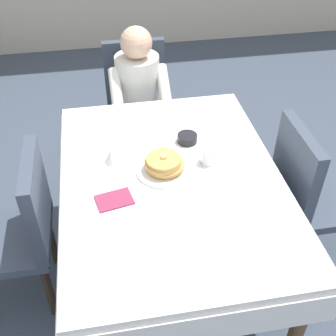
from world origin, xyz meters
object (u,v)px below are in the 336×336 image
Objects in this scene: diner_person at (139,92)px; bowl_butter at (187,138)px; chair_diner at (137,98)px; chair_left_side at (23,226)px; syrup_pitcher at (111,156)px; fork_left_of_plate at (127,177)px; cup_coffee at (209,156)px; plate_breakfast at (164,170)px; chair_right_side at (307,190)px; spoon_near_edge at (168,219)px; knife_right_of_plate at (201,169)px; breakfast_stack at (164,164)px; dining_table_main at (172,190)px.

diner_person is 10.18× the size of bowl_butter.
diner_person is at bearing 90.00° from chair_diner.
chair_left_side reaches higher than syrup_pitcher.
cup_coffee is at bearing -80.30° from fork_left_of_plate.
fork_left_of_plate is at bearing -173.60° from cup_coffee.
chair_diner is at bearing 101.80° from bowl_butter.
chair_right_side is at bearing -3.98° from plate_breakfast.
bowl_butter is at bearing 101.80° from chair_diner.
chair_diner is 11.62× the size of syrup_pitcher.
chair_right_side reaches higher than cup_coffee.
chair_right_side is 1.02m from fork_left_of_plate.
spoon_near_edge is (-0.28, -0.36, -0.04)m from cup_coffee.
chair_left_side is at bearing 165.56° from spoon_near_edge.
fork_left_of_plate is at bearing 79.73° from diner_person.
knife_right_of_plate is 0.39m from spoon_near_edge.
plate_breakfast is at bearing 84.88° from breakfast_stack.
chair_diner is 1.00× the size of chair_right_side.
breakfast_stack is (0.01, -0.96, 0.12)m from diner_person.
dining_table_main is 1.18m from chair_diner.
syrup_pitcher is 0.44× the size of fork_left_of_plate.
chair_left_side is 0.57m from syrup_pitcher.
chair_left_side is 1.00× the size of chair_right_side.
spoon_near_edge is (0.22, -0.46, -0.04)m from syrup_pitcher.
knife_right_of_plate is at bearing -6.01° from plate_breakfast.
chair_right_side is at bearing -3.78° from breakfast_stack.
breakfast_stack is (-0.80, 0.05, 0.26)m from chair_right_side.
cup_coffee is 0.21m from bowl_butter.
diner_person is 5.60× the size of knife_right_of_plate.
chair_left_side is at bearing -90.00° from chair_right_side.
bowl_butter is 0.61× the size of fork_left_of_plate.
diner_person reaches higher than chair_diner.
chair_left_side reaches higher than cup_coffee.
breakfast_stack reaches higher than bowl_butter.
chair_left_side is 0.77m from plate_breakfast.
bowl_butter reaches higher than plate_breakfast.
diner_person reaches higher than plate_breakfast.
fork_left_of_plate is (-0.18, -0.98, 0.07)m from diner_person.
plate_breakfast is (0.01, -0.96, 0.08)m from diner_person.
bowl_butter is at bearing -52.18° from fork_left_of_plate.
breakfast_stack is 0.29m from syrup_pitcher.
plate_breakfast is 0.29m from syrup_pitcher.
breakfast_stack reaches higher than fork_left_of_plate.
chair_right_side reaches higher than spoon_near_edge.
chair_left_side is at bearing -175.90° from breakfast_stack.
diner_person reaches higher than chair_left_side.
chair_right_side is 3.32× the size of plate_breakfast.
bowl_butter is (0.14, 0.28, 0.11)m from dining_table_main.
chair_right_side is (0.82, -1.01, -0.14)m from diner_person.
chair_right_side is 8.45× the size of bowl_butter.
chair_diner is 4.65× the size of knife_right_of_plate.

